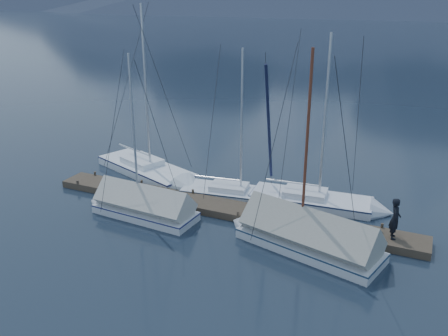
{
  "coord_description": "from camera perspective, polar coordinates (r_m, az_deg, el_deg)",
  "views": [
    {
      "loc": [
        8.21,
        -16.33,
        9.68
      ],
      "look_at": [
        0.0,
        2.0,
        2.2
      ],
      "focal_mm": 38.0,
      "sensor_mm": 36.0,
      "label": 1
    }
  ],
  "objects": [
    {
      "name": "mooring_posts",
      "position": [
        22.33,
        -1.17,
        -4.27
      ],
      "size": [
        15.12,
        1.52,
        0.35
      ],
      "color": "#382D23",
      "rests_on": "ground"
    },
    {
      "name": "ground",
      "position": [
        20.68,
        -2.28,
        -7.5
      ],
      "size": [
        1000.0,
        1000.0,
        0.0
      ],
      "primitive_type": "plane",
      "color": "black",
      "rests_on": "ground"
    },
    {
      "name": "sailboat_open_right",
      "position": [
        23.3,
        12.45,
        -4.22
      ],
      "size": [
        6.84,
        2.88,
        8.88
      ],
      "color": "silver",
      "rests_on": "ground"
    },
    {
      "name": "sailboat_open_left",
      "position": [
        26.57,
        -8.12,
        -0.75
      ],
      "size": [
        7.88,
        4.7,
        10.07
      ],
      "color": "white",
      "rests_on": "ground"
    },
    {
      "name": "sailboat_open_mid",
      "position": [
        23.67,
        3.03,
        -3.37
      ],
      "size": [
        6.27,
        2.74,
        8.06
      ],
      "color": "silver",
      "rests_on": "ground"
    },
    {
      "name": "person",
      "position": [
        20.18,
        19.9,
        -5.73
      ],
      "size": [
        0.52,
        0.7,
        1.72
      ],
      "primitive_type": "imported",
      "rotation": [
        0.0,
        0.0,
        1.76
      ],
      "color": "black",
      "rests_on": "dock"
    },
    {
      "name": "sailboat_covered_far",
      "position": [
        22.27,
        -10.43,
        -4.57
      ],
      "size": [
        5.85,
        2.44,
        8.06
      ],
      "color": "silver",
      "rests_on": "ground"
    },
    {
      "name": "sailboat_covered_near",
      "position": [
        19.54,
        8.87,
        -8.08
      ],
      "size": [
        7.03,
        3.68,
        8.75
      ],
      "color": "silver",
      "rests_on": "ground"
    },
    {
      "name": "dock",
      "position": [
        22.25,
        0.0,
        -5.05
      ],
      "size": [
        18.0,
        1.5,
        0.54
      ],
      "color": "#382D23",
      "rests_on": "ground"
    }
  ]
}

